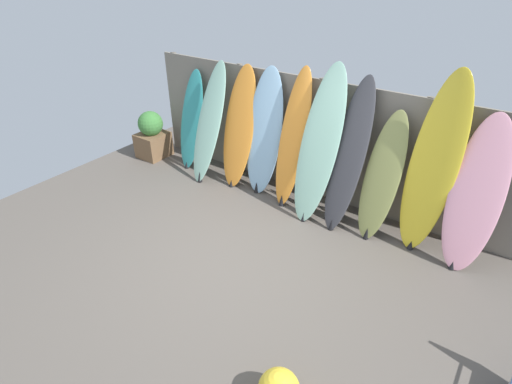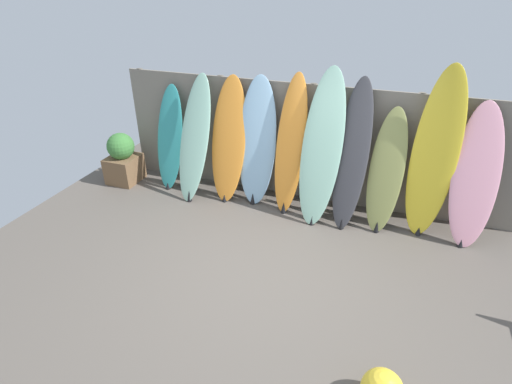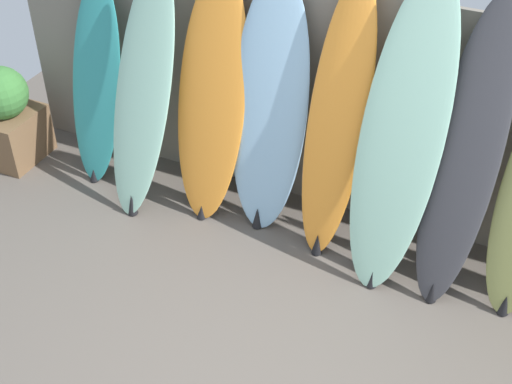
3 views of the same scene
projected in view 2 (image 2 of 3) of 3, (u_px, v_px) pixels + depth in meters
name	position (u px, v px, depth m)	size (l,w,h in m)	color
ground	(266.00, 273.00, 4.81)	(7.68, 7.68, 0.00)	#5B544C
fence_back	(309.00, 144.00, 6.02)	(6.08, 0.11, 1.80)	gray
surfboard_teal_0	(170.00, 139.00, 6.44)	(0.45, 0.51, 1.65)	teal
surfboard_seafoam_1	(195.00, 140.00, 6.11)	(0.55, 0.78, 1.87)	#9ED6BC
surfboard_orange_2	(229.00, 141.00, 6.05)	(0.55, 0.58, 1.88)	orange
surfboard_skyblue_3	(257.00, 143.00, 5.94)	(0.61, 0.54, 1.91)	#8CB7D6
surfboard_orange_4	(290.00, 146.00, 5.73)	(0.45, 0.61, 1.99)	orange
surfboard_seafoam_5	(322.00, 149.00, 5.47)	(0.59, 0.75, 2.11)	#9ED6BC
surfboard_charcoal_6	(352.00, 156.00, 5.41)	(0.46, 0.76, 2.00)	#38383D
surfboard_olive_7	(386.00, 172.00, 5.37)	(0.47, 0.61, 1.65)	olive
surfboard_yellow_8	(435.00, 155.00, 5.12)	(0.62, 0.55, 2.24)	yellow
surfboard_pink_9	(476.00, 177.00, 5.04)	(0.65, 0.68, 1.83)	pink
planter_box	(123.00, 159.00, 6.73)	(0.48, 0.53, 0.86)	brown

